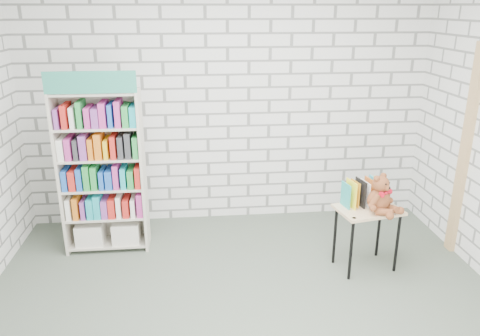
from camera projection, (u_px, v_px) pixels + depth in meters
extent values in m
plane|color=#4B5648|center=(248.00, 320.00, 3.78)|extent=(4.50, 4.50, 0.00)
cube|color=silver|center=(228.00, 101.00, 5.20)|extent=(4.50, 0.02, 2.80)
cube|color=beige|center=(62.00, 175.00, 4.62)|extent=(0.03, 0.32, 1.65)
cube|color=beige|center=(143.00, 172.00, 4.69)|extent=(0.03, 0.32, 1.65)
cube|color=beige|center=(105.00, 168.00, 4.80)|extent=(0.82, 0.02, 1.65)
cube|color=#2B8B73|center=(90.00, 82.00, 4.21)|extent=(0.82, 0.02, 0.20)
cube|color=beige|center=(110.00, 242.00, 4.91)|extent=(0.77, 0.30, 0.02)
cube|color=beige|center=(107.00, 215.00, 4.80)|extent=(0.77, 0.30, 0.02)
cube|color=beige|center=(104.00, 187.00, 4.70)|extent=(0.77, 0.30, 0.02)
cube|color=beige|center=(101.00, 157.00, 4.60)|extent=(0.77, 0.30, 0.02)
cube|color=beige|center=(98.00, 127.00, 4.50)|extent=(0.77, 0.30, 0.02)
cube|color=beige|center=(95.00, 93.00, 4.39)|extent=(0.77, 0.30, 0.02)
cube|color=silver|center=(91.00, 232.00, 4.85)|extent=(0.27, 0.26, 0.22)
cube|color=silver|center=(127.00, 231.00, 4.88)|extent=(0.27, 0.26, 0.22)
cube|color=#19A5B2|center=(106.00, 205.00, 4.76)|extent=(0.77, 0.26, 0.22)
cube|color=white|center=(103.00, 176.00, 4.65)|extent=(0.77, 0.26, 0.22)
cube|color=purple|center=(100.00, 146.00, 4.55)|extent=(0.77, 0.26, 0.22)
cube|color=#333338|center=(97.00, 115.00, 4.45)|extent=(0.77, 0.26, 0.22)
cube|color=#DEB385|center=(368.00, 210.00, 4.35)|extent=(0.64, 0.50, 0.03)
cylinder|color=black|center=(351.00, 251.00, 4.25)|extent=(0.03, 0.03, 0.59)
cylinder|color=black|center=(335.00, 235.00, 4.53)|extent=(0.03, 0.03, 0.59)
cylinder|color=black|center=(397.00, 243.00, 4.38)|extent=(0.03, 0.03, 0.59)
cylinder|color=black|center=(379.00, 229.00, 4.66)|extent=(0.03, 0.03, 0.59)
cylinder|color=black|center=(354.00, 218.00, 4.15)|extent=(0.04, 0.04, 0.01)
cylinder|color=black|center=(400.00, 212.00, 4.28)|extent=(0.04, 0.04, 0.01)
cube|color=teal|center=(346.00, 195.00, 4.34)|extent=(0.05, 0.18, 0.24)
cube|color=yellow|center=(351.00, 195.00, 4.35)|extent=(0.05, 0.18, 0.24)
cube|color=orange|center=(355.00, 194.00, 4.37)|extent=(0.05, 0.18, 0.24)
cube|color=black|center=(360.00, 193.00, 4.38)|extent=(0.05, 0.18, 0.24)
cube|color=white|center=(364.00, 193.00, 4.39)|extent=(0.05, 0.18, 0.24)
cube|color=#B85B20|center=(369.00, 192.00, 4.41)|extent=(0.05, 0.18, 0.24)
cube|color=#35B0C9|center=(373.00, 192.00, 4.42)|extent=(0.05, 0.18, 0.24)
cube|color=#C7E74D|center=(378.00, 191.00, 4.43)|extent=(0.05, 0.18, 0.24)
cube|color=teal|center=(382.00, 191.00, 4.45)|extent=(0.05, 0.18, 0.24)
ellipsoid|color=brown|center=(379.00, 200.00, 4.26)|extent=(0.21, 0.18, 0.21)
sphere|color=brown|center=(381.00, 184.00, 4.21)|extent=(0.15, 0.15, 0.15)
sphere|color=brown|center=(377.00, 179.00, 4.16)|extent=(0.06, 0.06, 0.06)
sphere|color=brown|center=(384.00, 176.00, 4.23)|extent=(0.06, 0.06, 0.06)
sphere|color=brown|center=(387.00, 188.00, 4.17)|extent=(0.06, 0.06, 0.06)
sphere|color=black|center=(386.00, 184.00, 4.14)|extent=(0.02, 0.02, 0.02)
sphere|color=black|center=(389.00, 183.00, 4.17)|extent=(0.02, 0.02, 0.02)
sphere|color=black|center=(389.00, 188.00, 4.15)|extent=(0.02, 0.02, 0.02)
cylinder|color=brown|center=(374.00, 201.00, 4.17)|extent=(0.13, 0.08, 0.15)
cylinder|color=brown|center=(387.00, 195.00, 4.31)|extent=(0.10, 0.12, 0.15)
sphere|color=brown|center=(373.00, 208.00, 4.16)|extent=(0.06, 0.06, 0.06)
sphere|color=brown|center=(390.00, 200.00, 4.33)|extent=(0.06, 0.06, 0.06)
cylinder|color=brown|center=(384.00, 212.00, 4.17)|extent=(0.17, 0.15, 0.08)
cylinder|color=brown|center=(392.00, 208.00, 4.25)|extent=(0.11, 0.17, 0.08)
sphere|color=brown|center=(390.00, 216.00, 4.11)|extent=(0.07, 0.07, 0.07)
sphere|color=brown|center=(400.00, 211.00, 4.22)|extent=(0.07, 0.07, 0.07)
cone|color=red|center=(384.00, 194.00, 4.17)|extent=(0.08, 0.08, 0.06)
cone|color=red|center=(388.00, 192.00, 4.21)|extent=(0.08, 0.08, 0.06)
sphere|color=red|center=(386.00, 193.00, 4.19)|extent=(0.03, 0.03, 0.03)
cube|color=tan|center=(465.00, 153.00, 4.54)|extent=(0.05, 0.12, 2.10)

